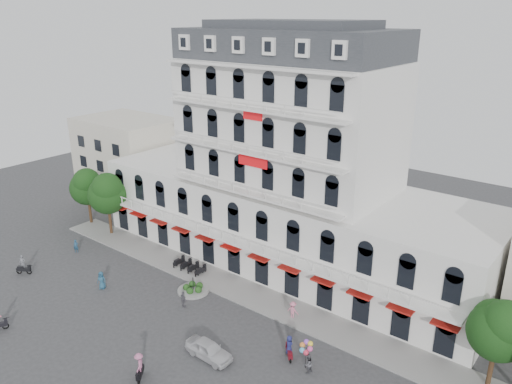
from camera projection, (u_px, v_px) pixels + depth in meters
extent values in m
plane|color=#38383A|center=(170.00, 331.00, 44.01)|extent=(120.00, 120.00, 0.00)
cube|color=gray|center=(235.00, 288.00, 50.66)|extent=(53.00, 4.00, 0.16)
cube|color=silver|center=(287.00, 221.00, 55.82)|extent=(45.00, 14.00, 9.00)
cube|color=silver|center=(289.00, 124.00, 52.08)|extent=(22.00, 12.00, 13.00)
cube|color=#2D3035|center=(291.00, 44.00, 49.36)|extent=(21.56, 11.76, 3.00)
cube|color=#2D3035|center=(291.00, 24.00, 48.71)|extent=(15.84, 8.64, 0.80)
cube|color=#B31D16|center=(245.00, 253.00, 50.60)|extent=(40.50, 1.00, 0.15)
cube|color=red|center=(253.00, 160.00, 48.40)|extent=(3.50, 0.10, 1.40)
cube|color=beige|center=(129.00, 158.00, 74.16)|extent=(14.00, 10.00, 12.00)
cylinder|color=gray|center=(193.00, 290.00, 50.16)|extent=(3.20, 3.20, 0.24)
cylinder|color=black|center=(193.00, 284.00, 49.89)|extent=(0.08, 0.08, 1.40)
sphere|color=#254818|center=(198.00, 290.00, 49.64)|extent=(0.70, 0.70, 0.70)
sphere|color=#254818|center=(200.00, 286.00, 50.41)|extent=(0.70, 0.70, 0.70)
sphere|color=#254818|center=(192.00, 284.00, 50.68)|extent=(0.70, 0.70, 0.70)
sphere|color=#254818|center=(186.00, 287.00, 50.08)|extent=(0.70, 0.70, 0.70)
sphere|color=#254818|center=(190.00, 291.00, 49.43)|extent=(0.70, 0.70, 0.70)
cylinder|color=#382314|center=(90.00, 211.00, 65.88)|extent=(0.36, 0.36, 3.52)
sphere|color=black|center=(87.00, 188.00, 64.79)|extent=(4.48, 4.48, 4.48)
sphere|color=black|center=(87.00, 182.00, 63.93)|extent=(3.52, 3.52, 3.52)
sphere|color=black|center=(87.00, 182.00, 65.03)|extent=(3.20, 3.20, 3.20)
cylinder|color=#382314|center=(110.00, 220.00, 62.58)|extent=(0.36, 0.36, 3.74)
sphere|color=black|center=(107.00, 195.00, 61.42)|extent=(4.76, 4.76, 4.76)
sphere|color=black|center=(107.00, 188.00, 60.53)|extent=(3.74, 3.74, 3.74)
sphere|color=black|center=(107.00, 188.00, 61.64)|extent=(3.40, 3.40, 3.40)
cylinder|color=#382314|center=(491.00, 367.00, 36.94)|extent=(0.36, 0.36, 3.43)
sphere|color=black|center=(498.00, 332.00, 35.88)|extent=(4.37, 4.37, 4.37)
sphere|color=black|center=(507.00, 324.00, 35.03)|extent=(3.43, 3.43, 3.43)
sphere|color=black|center=(494.00, 320.00, 36.12)|extent=(3.12, 3.12, 3.12)
imported|color=silver|center=(209.00, 350.00, 40.41)|extent=(4.28, 1.78, 1.45)
cube|color=black|center=(24.00, 269.00, 53.40)|extent=(1.43, 1.15, 0.35)
torus|color=black|center=(29.00, 272.00, 53.46)|extent=(0.56, 0.44, 0.60)
torus|color=black|center=(19.00, 271.00, 53.52)|extent=(0.56, 0.44, 0.60)
imported|color=slate|center=(22.00, 263.00, 53.14)|extent=(0.76, 0.71, 1.74)
torus|color=black|center=(6.00, 326.00, 44.21)|extent=(0.36, 0.60, 0.60)
cube|color=maroon|center=(289.00, 352.00, 40.36)|extent=(1.30, 1.32, 0.35)
torus|color=black|center=(288.00, 351.00, 40.97)|extent=(0.51, 0.51, 0.60)
torus|color=black|center=(290.00, 360.00, 39.94)|extent=(0.51, 0.51, 0.60)
imported|color=navy|center=(289.00, 345.00, 40.11)|extent=(0.94, 0.94, 1.65)
cube|color=black|center=(140.00, 373.00, 38.08)|extent=(1.20, 1.40, 0.35)
torus|color=black|center=(139.00, 381.00, 37.65)|extent=(0.46, 0.55, 0.60)
torus|color=black|center=(142.00, 371.00, 38.69)|extent=(0.46, 0.55, 0.60)
imported|color=#C46794|center=(139.00, 364.00, 37.80)|extent=(1.26, 1.35, 1.83)
imported|color=#24506E|center=(102.00, 280.00, 50.44)|extent=(1.09, 0.95, 1.89)
imported|color=#5D5B63|center=(183.00, 299.00, 47.27)|extent=(1.05, 0.66, 1.66)
imported|color=#D7728F|center=(293.00, 310.00, 45.48)|extent=(1.15, 0.69, 1.74)
imported|color=navy|center=(76.00, 246.00, 58.16)|extent=(0.68, 0.65, 1.56)
imported|color=#53535A|center=(308.00, 364.00, 38.65)|extent=(0.74, 0.89, 1.65)
cylinder|color=black|center=(306.00, 358.00, 39.05)|extent=(0.04, 0.04, 2.00)
sphere|color=#E54C99|center=(310.00, 349.00, 38.51)|extent=(0.44, 0.44, 0.44)
sphere|color=yellow|center=(310.00, 344.00, 38.76)|extent=(0.44, 0.44, 0.44)
sphere|color=#994CD8|center=(306.00, 342.00, 38.96)|extent=(0.44, 0.44, 0.44)
sphere|color=orange|center=(302.00, 345.00, 38.90)|extent=(0.44, 0.44, 0.44)
sphere|color=#4CB2E5|center=(302.00, 350.00, 38.65)|extent=(0.44, 0.44, 0.44)
sphere|color=#D8334C|center=(306.00, 352.00, 38.46)|extent=(0.44, 0.44, 0.44)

